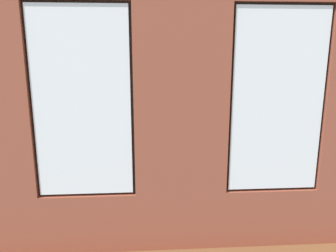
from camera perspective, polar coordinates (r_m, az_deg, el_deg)
ground_plane at (r=6.67m, az=-0.32°, el=-7.83°), size 6.28×6.15×0.10m
brick_wall_with_windows at (r=3.65m, az=2.31°, el=0.03°), size 5.68×0.30×3.08m
white_wall_right at (r=6.53m, az=-25.51°, el=4.90°), size 0.10×5.15×3.08m
couch_by_window at (r=4.65m, az=2.49°, el=-12.26°), size 1.97×0.87×0.80m
couch_left at (r=6.84m, az=18.03°, el=-4.60°), size 0.98×1.97×0.80m
coffee_table at (r=6.44m, az=0.02°, el=-4.78°), size 1.40×0.84×0.40m
cup_ceramic at (r=6.50m, az=-1.59°, el=-3.79°), size 0.07×0.07×0.08m
candle_jar at (r=6.30m, az=1.06°, el=-4.29°), size 0.08×0.08×0.09m
table_plant_small at (r=6.56m, az=3.29°, el=-2.72°), size 0.18×0.18×0.27m
remote_gray at (r=6.42m, az=0.02°, el=-4.29°), size 0.18×0.07×0.02m
media_console at (r=7.04m, az=-21.16°, el=-5.00°), size 1.28×0.42×0.51m
tv_flatscreen at (r=6.88m, az=-21.57°, el=0.07°), size 1.16×0.20×0.76m
papasan_chair at (r=8.35m, az=-1.79°, el=-0.18°), size 1.01×1.01×0.66m
potted_plant_corner_near_left at (r=8.85m, az=13.80°, el=3.79°), size 1.06×1.02×1.52m
potted_plant_between_couches at (r=4.94m, az=19.31°, el=-7.62°), size 0.94×0.87×1.08m
potted_plant_by_left_couch at (r=7.96m, az=11.69°, el=-0.77°), size 0.51×0.51×0.71m
potted_plant_near_tv at (r=5.73m, az=-19.39°, el=-2.94°), size 0.93×1.02×1.41m
potted_plant_mid_room_small at (r=7.25m, az=6.13°, el=-3.55°), size 0.20×0.20×0.42m
potted_plant_beside_window_right at (r=4.50m, az=-16.77°, el=-8.56°), size 0.82×0.76×1.38m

